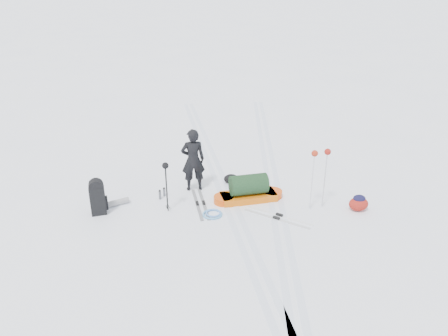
{
  "coord_description": "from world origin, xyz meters",
  "views": [
    {
      "loc": [
        -1.23,
        -9.1,
        5.11
      ],
      "look_at": [
        -0.14,
        0.11,
        0.95
      ],
      "focal_mm": 35.0,
      "sensor_mm": 36.0,
      "label": 1
    }
  ],
  "objects_px": {
    "skier": "(193,160)",
    "ski_poles_black": "(166,172)",
    "pulk_sled": "(248,190)",
    "expedition_rucksack": "(100,197)"
  },
  "relations": [
    {
      "from": "skier",
      "to": "expedition_rucksack",
      "type": "xyz_separation_m",
      "value": [
        -2.2,
        -0.95,
        -0.42
      ]
    },
    {
      "from": "pulk_sled",
      "to": "ski_poles_black",
      "type": "xyz_separation_m",
      "value": [
        -1.97,
        -0.29,
        0.75
      ]
    },
    {
      "from": "expedition_rucksack",
      "to": "ski_poles_black",
      "type": "xyz_separation_m",
      "value": [
        1.53,
        -0.07,
        0.6
      ]
    },
    {
      "from": "skier",
      "to": "ski_poles_black",
      "type": "bearing_deg",
      "value": 53.4
    },
    {
      "from": "pulk_sled",
      "to": "ski_poles_black",
      "type": "height_order",
      "value": "ski_poles_black"
    },
    {
      "from": "skier",
      "to": "pulk_sled",
      "type": "relative_size",
      "value": 0.92
    },
    {
      "from": "skier",
      "to": "expedition_rucksack",
      "type": "height_order",
      "value": "skier"
    },
    {
      "from": "expedition_rucksack",
      "to": "skier",
      "type": "bearing_deg",
      "value": 14.19
    },
    {
      "from": "skier",
      "to": "ski_poles_black",
      "type": "relative_size",
      "value": 1.34
    },
    {
      "from": "pulk_sled",
      "to": "ski_poles_black",
      "type": "relative_size",
      "value": 1.46
    }
  ]
}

